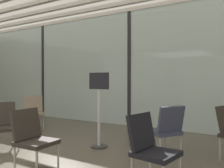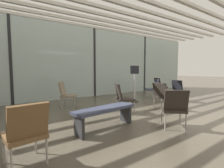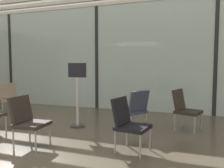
{
  "view_description": "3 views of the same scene",
  "coord_description": "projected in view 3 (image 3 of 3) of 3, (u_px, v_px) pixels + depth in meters",
  "views": [
    {
      "loc": [
        3.1,
        -0.87,
        1.29
      ],
      "look_at": [
        -1.41,
        6.53,
        1.16
      ],
      "focal_mm": 38.16,
      "sensor_mm": 36.0,
      "label": 1
    },
    {
      "loc": [
        -4.15,
        -1.93,
        1.28
      ],
      "look_at": [
        0.81,
        4.84,
        0.57
      ],
      "focal_mm": 26.91,
      "sensor_mm": 36.0,
      "label": 2
    },
    {
      "loc": [
        2.97,
        -1.65,
        1.39
      ],
      "look_at": [
        0.95,
        3.98,
        0.9
      ],
      "focal_mm": 36.88,
      "sensor_mm": 36.0,
      "label": 3
    }
  ],
  "objects": [
    {
      "name": "lounge_chair_6",
      "position": [
        128.0,
        121.0,
        3.71
      ],
      "size": [
        0.6,
        0.56,
        0.87
      ],
      "rotation": [
        0.0,
        0.0,
        1.41
      ],
      "color": "black",
      "rests_on": "ground"
    },
    {
      "name": "lounge_chair_1",
      "position": [
        8.0,
        96.0,
        6.64
      ],
      "size": [
        0.71,
        0.69,
        0.87
      ],
      "rotation": [
        0.0,
        0.0,
        0.96
      ],
      "color": "#7F705B",
      "rests_on": "ground"
    },
    {
      "name": "lounge_chair_5",
      "position": [
        135.0,
        108.0,
        4.87
      ],
      "size": [
        0.7,
        0.69,
        0.87
      ],
      "rotation": [
        0.0,
        0.0,
        4.12
      ],
      "color": "#33384C",
      "rests_on": "ground"
    },
    {
      "name": "info_sign",
      "position": [
        77.0,
        97.0,
        5.17
      ],
      "size": [
        0.44,
        0.32,
        1.44
      ],
      "color": "#333333",
      "rests_on": "ground"
    },
    {
      "name": "lounge_chair_7",
      "position": [
        184.0,
        107.0,
        4.93
      ],
      "size": [
        0.65,
        0.62,
        0.87
      ],
      "rotation": [
        0.0,
        0.0,
        1.25
      ],
      "color": "#28231E",
      "rests_on": "ground"
    },
    {
      "name": "window_mullion_0",
      "position": [
        11.0,
        59.0,
        8.59
      ],
      "size": [
        0.1,
        0.12,
        3.25
      ],
      "primitive_type": "cube",
      "color": "black",
      "rests_on": "ground"
    },
    {
      "name": "window_mullion_2",
      "position": [
        216.0,
        57.0,
        6.23
      ],
      "size": [
        0.1,
        0.12,
        3.25
      ],
      "primitive_type": "cube",
      "color": "black",
      "rests_on": "ground"
    },
    {
      "name": "parked_airplane",
      "position": [
        106.0,
        50.0,
        12.45
      ],
      "size": [
        12.22,
        4.45,
        4.45
      ],
      "color": "silver",
      "rests_on": "ground"
    },
    {
      "name": "lounge_chair_2",
      "position": [
        27.0,
        118.0,
        3.88
      ],
      "size": [
        0.55,
        0.51,
        0.87
      ],
      "rotation": [
        0.0,
        0.0,
        1.62
      ],
      "color": "#28231E",
      "rests_on": "ground"
    },
    {
      "name": "window_mullion_1",
      "position": [
        97.0,
        58.0,
        7.41
      ],
      "size": [
        0.1,
        0.12,
        3.25
      ],
      "primitive_type": "cube",
      "color": "black",
      "rests_on": "ground"
    },
    {
      "name": "glass_curtain_wall",
      "position": [
        97.0,
        58.0,
        7.41
      ],
      "size": [
        14.0,
        0.08,
        3.25
      ],
      "primitive_type": "cube",
      "color": "#A3B7B2",
      "rests_on": "ground"
    }
  ]
}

